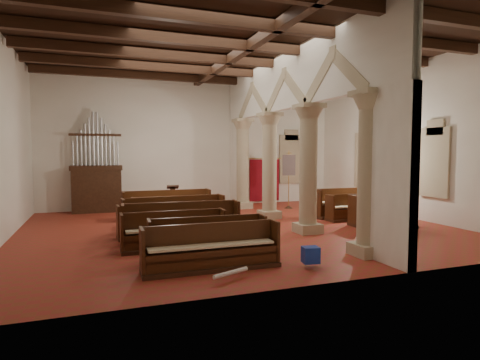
% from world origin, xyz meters
% --- Properties ---
extents(floor, '(14.00, 14.00, 0.00)m').
position_xyz_m(floor, '(0.00, 0.00, 0.00)').
color(floor, maroon).
rests_on(floor, ground).
extents(ceiling, '(14.00, 14.00, 0.00)m').
position_xyz_m(ceiling, '(0.00, 0.00, 6.00)').
color(ceiling, black).
rests_on(ceiling, wall_back).
extents(wall_back, '(14.00, 0.02, 6.00)m').
position_xyz_m(wall_back, '(0.00, 6.00, 3.00)').
color(wall_back, white).
rests_on(wall_back, floor).
extents(wall_front, '(14.00, 0.02, 6.00)m').
position_xyz_m(wall_front, '(0.00, -6.00, 3.00)').
color(wall_front, white).
rests_on(wall_front, floor).
extents(wall_right, '(0.02, 12.00, 6.00)m').
position_xyz_m(wall_right, '(7.00, 0.00, 3.00)').
color(wall_right, white).
rests_on(wall_right, floor).
extents(ceiling_beams, '(13.80, 11.80, 0.30)m').
position_xyz_m(ceiling_beams, '(0.00, 0.00, 5.82)').
color(ceiling_beams, '#3B2212').
rests_on(ceiling_beams, wall_back).
extents(arcade, '(0.90, 11.90, 6.00)m').
position_xyz_m(arcade, '(1.80, 0.00, 3.56)').
color(arcade, tan).
rests_on(arcade, floor).
extents(window_right_a, '(0.03, 1.00, 2.20)m').
position_xyz_m(window_right_a, '(6.98, -1.50, 2.20)').
color(window_right_a, '#327156').
rests_on(window_right_a, wall_right).
extents(window_right_b, '(0.03, 1.00, 2.20)m').
position_xyz_m(window_right_b, '(6.98, 2.50, 2.20)').
color(window_right_b, '#327156').
rests_on(window_right_b, wall_right).
extents(window_back, '(1.00, 0.03, 2.20)m').
position_xyz_m(window_back, '(5.00, 5.98, 2.20)').
color(window_back, '#327156').
rests_on(window_back, wall_back).
extents(pipe_organ, '(2.10, 0.85, 4.40)m').
position_xyz_m(pipe_organ, '(-4.50, 5.50, 1.37)').
color(pipe_organ, '#3B2212').
rests_on(pipe_organ, floor).
extents(lectern, '(0.53, 0.55, 1.21)m').
position_xyz_m(lectern, '(-1.50, 4.06, 0.50)').
color(lectern, '#382512').
rests_on(lectern, floor).
extents(dossal_curtain, '(1.80, 0.07, 2.17)m').
position_xyz_m(dossal_curtain, '(3.50, 5.92, 1.17)').
color(dossal_curtain, maroon).
rests_on(dossal_curtain, floor).
extents(processional_banner, '(0.60, 0.76, 2.63)m').
position_xyz_m(processional_banner, '(3.76, 3.72, 0.83)').
color(processional_banner, '#3B2212').
rests_on(processional_banner, floor).
extents(hymnal_box_a, '(0.40, 0.35, 0.36)m').
position_xyz_m(hymnal_box_a, '(-0.05, -4.91, 0.28)').
color(hymnal_box_a, '#152496').
rests_on(hymnal_box_a, floor).
extents(hymnal_box_b, '(0.39, 0.35, 0.34)m').
position_xyz_m(hymnal_box_b, '(-1.68, -2.50, 0.27)').
color(hymnal_box_b, navy).
rests_on(hymnal_box_b, floor).
extents(hymnal_box_c, '(0.31, 0.27, 0.28)m').
position_xyz_m(hymnal_box_c, '(-1.03, -0.92, 0.24)').
color(hymnal_box_c, navy).
rests_on(hymnal_box_c, floor).
extents(tube_heater_a, '(0.84, 0.43, 0.09)m').
position_xyz_m(tube_heater_a, '(-2.03, -5.19, 0.16)').
color(tube_heater_a, white).
rests_on(tube_heater_a, floor).
extents(tube_heater_b, '(0.97, 0.38, 0.10)m').
position_xyz_m(tube_heater_b, '(-2.74, -3.35, 0.16)').
color(tube_heater_b, white).
rests_on(tube_heater_b, floor).
extents(nave_pew_0, '(3.05, 0.70, 1.00)m').
position_xyz_m(nave_pew_0, '(-2.17, -4.32, 0.33)').
color(nave_pew_0, '#3B2212').
rests_on(nave_pew_0, floor).
extents(nave_pew_1, '(2.85, 0.81, 1.02)m').
position_xyz_m(nave_pew_1, '(-2.03, -3.49, 0.34)').
color(nave_pew_1, '#3B2212').
rests_on(nave_pew_1, floor).
extents(nave_pew_2, '(2.75, 0.69, 1.01)m').
position_xyz_m(nave_pew_2, '(-2.60, -2.19, 0.33)').
color(nave_pew_2, '#3B2212').
rests_on(nave_pew_2, floor).
extents(nave_pew_3, '(3.35, 0.95, 1.14)m').
position_xyz_m(nave_pew_3, '(-2.23, -1.42, 0.37)').
color(nave_pew_3, '#3B2212').
rests_on(nave_pew_3, floor).
extents(nave_pew_4, '(2.78, 0.79, 1.01)m').
position_xyz_m(nave_pew_4, '(-2.60, -0.49, 0.33)').
color(nave_pew_4, '#3B2212').
rests_on(nave_pew_4, floor).
extents(nave_pew_5, '(3.42, 0.96, 1.10)m').
position_xyz_m(nave_pew_5, '(-2.09, 0.48, 0.36)').
color(nave_pew_5, '#3B2212').
rests_on(nave_pew_5, floor).
extents(nave_pew_6, '(2.56, 0.68, 0.99)m').
position_xyz_m(nave_pew_6, '(-2.11, 1.48, 0.33)').
color(nave_pew_6, '#3B2212').
rests_on(nave_pew_6, floor).
extents(nave_pew_7, '(3.34, 0.74, 1.10)m').
position_xyz_m(nave_pew_7, '(-1.95, 2.74, 0.36)').
color(nave_pew_7, '#3B2212').
rests_on(nave_pew_7, floor).
extents(aisle_pew_0, '(1.76, 0.75, 1.04)m').
position_xyz_m(aisle_pew_0, '(4.72, -1.92, 0.35)').
color(aisle_pew_0, '#3B2212').
rests_on(aisle_pew_0, floor).
extents(aisle_pew_1, '(2.03, 0.78, 1.08)m').
position_xyz_m(aisle_pew_1, '(4.79, -1.15, 0.37)').
color(aisle_pew_1, '#3B2212').
rests_on(aisle_pew_1, floor).
extents(aisle_pew_2, '(1.97, 0.70, 0.99)m').
position_xyz_m(aisle_pew_2, '(4.53, 0.03, 0.33)').
color(aisle_pew_2, '#3B2212').
rests_on(aisle_pew_2, floor).
extents(aisle_pew_3, '(2.13, 0.84, 1.14)m').
position_xyz_m(aisle_pew_3, '(4.53, 0.74, 0.38)').
color(aisle_pew_3, '#3B2212').
rests_on(aisle_pew_3, floor).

